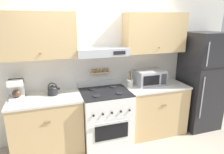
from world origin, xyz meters
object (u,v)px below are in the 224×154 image
Objects in this scene: refrigerator at (201,81)px; utensil_crock at (130,83)px; microwave at (149,77)px; coffee_maker at (17,89)px; stove_range at (106,117)px; tea_kettle at (53,90)px.

refrigerator is 1.43m from utensil_crock.
utensil_crock reaches higher than microwave.
refrigerator reaches higher than coffee_maker.
microwave is at bearing 2.64° from utensil_crock.
microwave is (-1.04, 0.15, 0.13)m from refrigerator.
refrigerator is 6.64× the size of utensil_crock.
utensil_crock is (-1.42, 0.14, 0.07)m from refrigerator.
microwave is at bearing 10.35° from stove_range.
stove_range is 1.07m from microwave.
refrigerator reaches higher than microwave.
microwave reaches higher than stove_range.
coffee_maker is (-1.33, 0.17, 0.60)m from stove_range.
utensil_crock is (1.83, -0.03, -0.08)m from coffee_maker.
microwave is (0.88, 0.16, 0.59)m from stove_range.
coffee_maker reaches higher than stove_range.
microwave is at bearing 0.60° from tea_kettle.
microwave is (2.21, -0.01, -0.01)m from coffee_maker.
tea_kettle is 1.31m from utensil_crock.
stove_range is 0.99m from tea_kettle.
tea_kettle is (-0.82, 0.14, 0.53)m from stove_range.
coffee_maker reaches higher than utensil_crock.
stove_range is 5.16× the size of tea_kettle.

